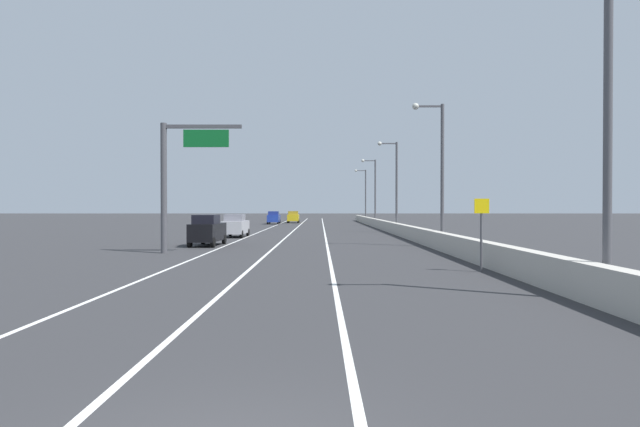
{
  "coord_description": "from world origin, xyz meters",
  "views": [
    {
      "loc": [
        1.01,
        -5.24,
        2.64
      ],
      "look_at": [
        1.21,
        46.74,
        2.03
      ],
      "focal_mm": 29.16,
      "sensor_mm": 36.0,
      "label": 1
    }
  ],
  "objects_px": {
    "lamp_post_right_fourth": "(371,187)",
    "car_blue_3": "(272,218)",
    "lamp_post_right_near": "(596,104)",
    "lamp_post_right_fifth": "(362,192)",
    "overhead_sign_gantry": "(174,171)",
    "lamp_post_right_third": "(392,180)",
    "car_silver_0": "(233,226)",
    "car_yellow_2": "(291,217)",
    "lamp_post_right_second": "(436,164)",
    "car_black_1": "(205,230)",
    "speed_advisory_sign": "(479,229)"
  },
  "relations": [
    {
      "from": "lamp_post_right_second",
      "to": "lamp_post_right_fifth",
      "type": "xyz_separation_m",
      "value": [
        0.19,
        60.45,
        0.0
      ]
    },
    {
      "from": "lamp_post_right_fourth",
      "to": "car_silver_0",
      "type": "relative_size",
      "value": 2.26
    },
    {
      "from": "car_silver_0",
      "to": "lamp_post_right_near",
      "type": "bearing_deg",
      "value": -64.14
    },
    {
      "from": "car_silver_0",
      "to": "car_black_1",
      "type": "distance_m",
      "value": 10.36
    },
    {
      "from": "lamp_post_right_near",
      "to": "car_black_1",
      "type": "height_order",
      "value": "lamp_post_right_near"
    },
    {
      "from": "overhead_sign_gantry",
      "to": "car_silver_0",
      "type": "bearing_deg",
      "value": 87.38
    },
    {
      "from": "lamp_post_right_near",
      "to": "lamp_post_right_fifth",
      "type": "height_order",
      "value": "same"
    },
    {
      "from": "lamp_post_right_third",
      "to": "car_blue_3",
      "type": "xyz_separation_m",
      "value": [
        -15.19,
        27.69,
        -4.53
      ]
    },
    {
      "from": "lamp_post_right_second",
      "to": "lamp_post_right_fourth",
      "type": "height_order",
      "value": "same"
    },
    {
      "from": "car_black_1",
      "to": "lamp_post_right_near",
      "type": "bearing_deg",
      "value": -53.76
    },
    {
      "from": "lamp_post_right_near",
      "to": "lamp_post_right_third",
      "type": "bearing_deg",
      "value": 89.93
    },
    {
      "from": "lamp_post_right_fourth",
      "to": "lamp_post_right_fifth",
      "type": "height_order",
      "value": "same"
    },
    {
      "from": "car_yellow_2",
      "to": "lamp_post_right_third",
      "type": "bearing_deg",
      "value": -69.92
    },
    {
      "from": "car_silver_0",
      "to": "car_yellow_2",
      "type": "height_order",
      "value": "car_silver_0"
    },
    {
      "from": "overhead_sign_gantry",
      "to": "car_black_1",
      "type": "height_order",
      "value": "overhead_sign_gantry"
    },
    {
      "from": "lamp_post_right_second",
      "to": "lamp_post_right_fifth",
      "type": "relative_size",
      "value": 1.0
    },
    {
      "from": "car_blue_3",
      "to": "lamp_post_right_third",
      "type": "bearing_deg",
      "value": -61.25
    },
    {
      "from": "lamp_post_right_third",
      "to": "car_yellow_2",
      "type": "relative_size",
      "value": 2.34
    },
    {
      "from": "car_black_1",
      "to": "car_blue_3",
      "type": "bearing_deg",
      "value": 89.5
    },
    {
      "from": "car_black_1",
      "to": "lamp_post_right_fifth",
      "type": "bearing_deg",
      "value": 75.04
    },
    {
      "from": "lamp_post_right_near",
      "to": "lamp_post_right_third",
      "type": "height_order",
      "value": "same"
    },
    {
      "from": "overhead_sign_gantry",
      "to": "lamp_post_right_third",
      "type": "height_order",
      "value": "lamp_post_right_third"
    },
    {
      "from": "speed_advisory_sign",
      "to": "lamp_post_right_near",
      "type": "distance_m",
      "value": 7.72
    },
    {
      "from": "overhead_sign_gantry",
      "to": "lamp_post_right_fifth",
      "type": "distance_m",
      "value": 67.27
    },
    {
      "from": "car_silver_0",
      "to": "car_yellow_2",
      "type": "xyz_separation_m",
      "value": [
        2.95,
        42.65,
        -0.01
      ]
    },
    {
      "from": "lamp_post_right_near",
      "to": "lamp_post_right_third",
      "type": "distance_m",
      "value": 40.3
    },
    {
      "from": "lamp_post_right_near",
      "to": "lamp_post_right_fourth",
      "type": "bearing_deg",
      "value": 90.06
    },
    {
      "from": "overhead_sign_gantry",
      "to": "lamp_post_right_second",
      "type": "xyz_separation_m",
      "value": [
        16.17,
        4.8,
        0.82
      ]
    },
    {
      "from": "car_yellow_2",
      "to": "car_silver_0",
      "type": "bearing_deg",
      "value": -93.96
    },
    {
      "from": "lamp_post_right_second",
      "to": "lamp_post_right_third",
      "type": "height_order",
      "value": "same"
    },
    {
      "from": "car_yellow_2",
      "to": "car_blue_3",
      "type": "distance_m",
      "value": 6.83
    },
    {
      "from": "lamp_post_right_second",
      "to": "lamp_post_right_third",
      "type": "xyz_separation_m",
      "value": [
        -0.08,
        20.15,
        0.0
      ]
    },
    {
      "from": "car_silver_0",
      "to": "car_blue_3",
      "type": "xyz_separation_m",
      "value": [
        0.16,
        36.41,
        -0.0
      ]
    },
    {
      "from": "lamp_post_right_fourth",
      "to": "car_blue_3",
      "type": "xyz_separation_m",
      "value": [
        -15.08,
        7.54,
        -4.53
      ]
    },
    {
      "from": "overhead_sign_gantry",
      "to": "car_yellow_2",
      "type": "relative_size",
      "value": 1.83
    },
    {
      "from": "lamp_post_right_near",
      "to": "car_black_1",
      "type": "bearing_deg",
      "value": 126.24
    },
    {
      "from": "overhead_sign_gantry",
      "to": "car_blue_3",
      "type": "distance_m",
      "value": 52.78
    },
    {
      "from": "lamp_post_right_fourth",
      "to": "car_blue_3",
      "type": "relative_size",
      "value": 2.3
    },
    {
      "from": "car_black_1",
      "to": "lamp_post_right_second",
      "type": "bearing_deg",
      "value": -3.92
    },
    {
      "from": "lamp_post_right_near",
      "to": "car_silver_0",
      "type": "relative_size",
      "value": 2.26
    },
    {
      "from": "lamp_post_right_fourth",
      "to": "car_silver_0",
      "type": "xyz_separation_m",
      "value": [
        -15.25,
        -28.87,
        -4.53
      ]
    },
    {
      "from": "lamp_post_right_near",
      "to": "car_yellow_2",
      "type": "relative_size",
      "value": 2.34
    },
    {
      "from": "lamp_post_right_fourth",
      "to": "speed_advisory_sign",
      "type": "bearing_deg",
      "value": -91.21
    },
    {
      "from": "lamp_post_right_near",
      "to": "lamp_post_right_third",
      "type": "xyz_separation_m",
      "value": [
        0.05,
        40.3,
        0.0
      ]
    },
    {
      "from": "lamp_post_right_second",
      "to": "lamp_post_right_fourth",
      "type": "bearing_deg",
      "value": 90.26
    },
    {
      "from": "lamp_post_right_second",
      "to": "speed_advisory_sign",
      "type": "bearing_deg",
      "value": -95.57
    },
    {
      "from": "lamp_post_right_near",
      "to": "lamp_post_right_fifth",
      "type": "xyz_separation_m",
      "value": [
        0.32,
        80.6,
        0.0
      ]
    },
    {
      "from": "lamp_post_right_second",
      "to": "car_blue_3",
      "type": "distance_m",
      "value": 50.42
    },
    {
      "from": "lamp_post_right_fourth",
      "to": "car_yellow_2",
      "type": "height_order",
      "value": "lamp_post_right_fourth"
    },
    {
      "from": "overhead_sign_gantry",
      "to": "car_black_1",
      "type": "xyz_separation_m",
      "value": [
        0.5,
        5.87,
        -3.67
      ]
    }
  ]
}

